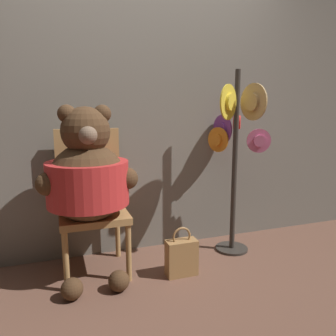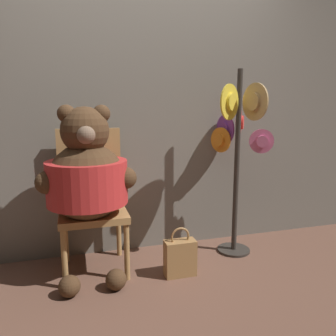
{
  "view_description": "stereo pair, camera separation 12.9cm",
  "coord_description": "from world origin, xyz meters",
  "px_view_note": "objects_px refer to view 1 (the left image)",
  "views": [
    {
      "loc": [
        -0.68,
        -2.09,
        1.23
      ],
      "look_at": [
        0.14,
        0.25,
        0.78
      ],
      "focal_mm": 35.0,
      "sensor_mm": 36.0,
      "label": 1
    },
    {
      "loc": [
        -0.55,
        -2.13,
        1.23
      ],
      "look_at": [
        0.14,
        0.25,
        0.78
      ],
      "focal_mm": 35.0,
      "sensor_mm": 36.0,
      "label": 2
    }
  ],
  "objects_px": {
    "chair": "(91,197)",
    "hat_display_rack": "(235,145)",
    "handbag_on_ground": "(182,257)",
    "teddy_bear": "(88,178)"
  },
  "relations": [
    {
      "from": "chair",
      "to": "handbag_on_ground",
      "type": "height_order",
      "value": "chair"
    },
    {
      "from": "chair",
      "to": "hat_display_rack",
      "type": "relative_size",
      "value": 0.7
    },
    {
      "from": "chair",
      "to": "handbag_on_ground",
      "type": "distance_m",
      "value": 0.81
    },
    {
      "from": "hat_display_rack",
      "to": "handbag_on_ground",
      "type": "xyz_separation_m",
      "value": [
        -0.58,
        -0.27,
        -0.79
      ]
    },
    {
      "from": "chair",
      "to": "hat_display_rack",
      "type": "xyz_separation_m",
      "value": [
        1.18,
        -0.08,
        0.37
      ]
    },
    {
      "from": "chair",
      "to": "hat_display_rack",
      "type": "height_order",
      "value": "hat_display_rack"
    },
    {
      "from": "hat_display_rack",
      "to": "handbag_on_ground",
      "type": "distance_m",
      "value": 1.01
    },
    {
      "from": "chair",
      "to": "teddy_bear",
      "type": "distance_m",
      "value": 0.26
    },
    {
      "from": "teddy_bear",
      "to": "chair",
      "type": "bearing_deg",
      "value": 78.62
    },
    {
      "from": "hat_display_rack",
      "to": "handbag_on_ground",
      "type": "bearing_deg",
      "value": -155.21
    }
  ]
}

